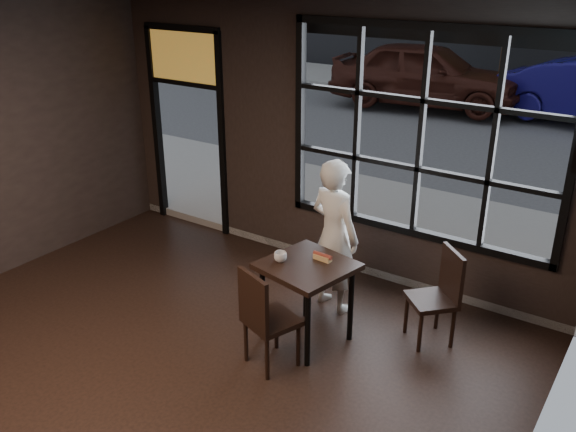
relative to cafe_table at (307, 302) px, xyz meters
The scene contains 12 objects.
floor 2.15m from the cafe_table, 112.10° to the right, with size 6.00×7.00×0.02m, color black.
ceiling 3.49m from the cafe_table, 112.10° to the right, with size 6.00×7.00×0.02m, color black.
wall_right 3.17m from the cafe_table, 41.41° to the right, with size 0.04×7.00×3.20m, color black.
window_frame 2.12m from the cafe_table, 75.24° to the left, with size 3.06×0.12×2.28m, color black.
stained_transom 3.81m from the cafe_table, 151.78° to the left, with size 1.20×0.06×0.70m, color orange.
cafe_table is the anchor object (origin of this frame).
chair_near 0.52m from the cafe_table, 96.00° to the right, with size 0.43×0.43×0.99m, color black.
chair_window 1.21m from the cafe_table, 33.41° to the left, with size 0.42×0.42×0.96m, color black.
man 0.82m from the cafe_table, 98.97° to the left, with size 0.61×0.40×1.67m, color silver.
hotdog 0.48m from the cafe_table, 62.32° to the left, with size 0.20×0.08×0.06m, color tan, non-canonical shape.
cup 0.53m from the cafe_table, 157.51° to the right, with size 0.12×0.12×0.10m, color silver.
maroon_car 10.58m from the cafe_table, 106.27° to the left, with size 1.88×4.67×1.59m, color #381610.
Camera 1 is at (3.51, -2.41, 3.49)m, focal length 38.00 mm.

